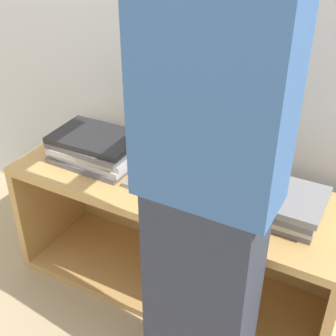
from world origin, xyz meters
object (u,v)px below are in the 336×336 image
(laptop_open, at_px, (183,167))
(laptop_stack_right, at_px, (271,201))
(person, at_px, (209,180))
(laptop_stack_left, at_px, (97,148))

(laptop_open, distance_m, laptop_stack_right, 0.40)
(person, bearing_deg, laptop_open, 123.89)
(laptop_open, bearing_deg, person, -56.11)
(laptop_stack_right, bearing_deg, laptop_stack_left, -179.90)
(laptop_stack_right, distance_m, person, 0.52)
(person, bearing_deg, laptop_stack_right, 78.44)
(laptop_open, bearing_deg, laptop_stack_right, -7.57)
(laptop_stack_right, relative_size, person, 0.21)
(laptop_stack_left, distance_m, person, 0.87)
(laptop_stack_left, bearing_deg, laptop_stack_right, 0.10)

